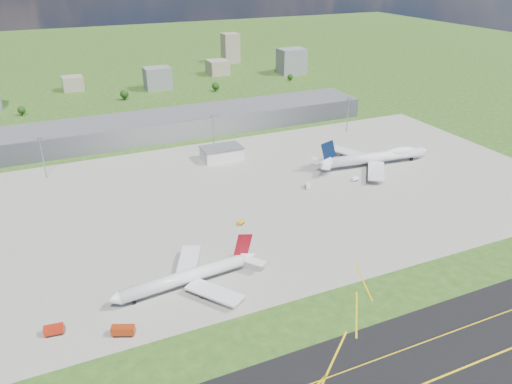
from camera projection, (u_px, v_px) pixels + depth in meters
name	position (u px, v px, depth m)	size (l,w,h in m)	color
ground	(186.00, 139.00, 374.07)	(1400.00, 1400.00, 0.00)	#2A4A17
taxiway	(425.00, 384.00, 160.17)	(1400.00, 60.00, 0.06)	black
apron	(259.00, 194.00, 287.29)	(360.00, 190.00, 0.08)	gray
terminal	(179.00, 123.00, 383.19)	(300.00, 42.00, 15.00)	slate
ops_building	(222.00, 153.00, 334.94)	(26.00, 16.00, 8.00)	silver
mast_west	(41.00, 151.00, 300.45)	(3.50, 2.00, 25.90)	gray
mast_center	(213.00, 128.00, 341.39)	(3.50, 2.00, 25.90)	gray
mast_east	(348.00, 109.00, 382.33)	(3.50, 2.00, 25.90)	gray
airliner_red_twin	(189.00, 277.00, 205.37)	(65.47, 50.80, 17.96)	white
airliner_blue_quad	(377.00, 157.00, 323.85)	(81.06, 63.21, 21.17)	white
fire_truck	(123.00, 331.00, 180.01)	(8.86, 6.13, 3.67)	#9C2C0B
crash_tender	(54.00, 330.00, 180.39)	(7.21, 3.86, 3.56)	#A91E0C
tug_yellow	(240.00, 223.00, 254.50)	(4.54, 4.07, 1.93)	#F0B20E
van_white_near	(308.00, 186.00, 293.87)	(4.53, 6.14, 2.82)	silver
van_white_far	(355.00, 179.00, 303.50)	(4.41, 2.21, 2.29)	white
bldg_cw	(73.00, 83.00, 505.04)	(20.00, 18.00, 14.00)	gray
bldg_c	(158.00, 78.00, 508.41)	(26.00, 20.00, 22.00)	slate
bldg_ce	(218.00, 67.00, 572.38)	(22.00, 24.00, 16.00)	gray
bldg_e	(292.00, 61.00, 574.90)	(30.00, 22.00, 28.00)	slate
bldg_tall_e	(230.00, 48.00, 632.33)	(20.00, 18.00, 36.00)	gray
tree_w	(22.00, 110.00, 425.65)	(6.75, 6.75, 8.25)	#382314
tree_c	(124.00, 94.00, 471.06)	(8.10, 8.10, 9.90)	#382314
tree_e	(216.00, 86.00, 500.59)	(7.65, 7.65, 9.35)	#382314
tree_far_e	(290.00, 77.00, 542.73)	(6.30, 6.30, 7.70)	#382314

